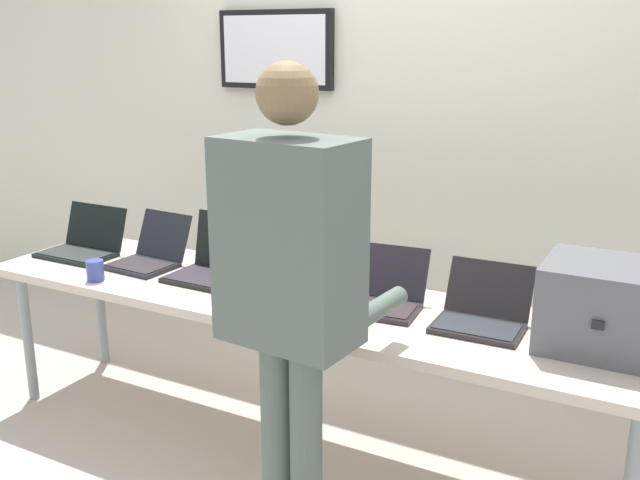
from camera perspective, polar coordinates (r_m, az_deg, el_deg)
name	(u,v)px	position (r m, az deg, el deg)	size (l,w,h in m)	color
ground	(295,449)	(3.43, -2.02, -16.18)	(8.00, 8.00, 0.04)	beige
back_wall	(395,147)	(3.97, 5.96, 7.30)	(8.00, 0.11, 2.41)	silver
workbench	(293,306)	(3.12, -2.14, -5.25)	(3.01, 0.70, 0.72)	beige
equipment_box	(606,306)	(2.74, 21.67, -4.90)	(0.43, 0.39, 0.31)	#5C5D64
laptop_station_0	(83,244)	(3.87, -18.19, -0.28)	(0.38, 0.31, 0.23)	black
laptop_station_1	(150,254)	(3.60, -13.30, -1.09)	(0.32, 0.35, 0.24)	black
laptop_station_2	(215,264)	(3.36, -8.29, -1.88)	(0.36, 0.33, 0.28)	black
laptop_station_3	(290,278)	(3.16, -2.41, -2.98)	(0.34, 0.39, 0.24)	black
laptop_station_4	(383,294)	(2.97, 4.96, -4.30)	(0.35, 0.35, 0.23)	#26202A
laptop_station_5	(482,313)	(2.84, 12.68, -5.64)	(0.34, 0.33, 0.22)	black
person	(291,278)	(2.32, -2.31, -3.01)	(0.47, 0.62, 1.73)	#5A6960
coffee_mug	(95,270)	(3.44, -17.34, -2.31)	(0.08, 0.08, 0.10)	#3B4CA1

